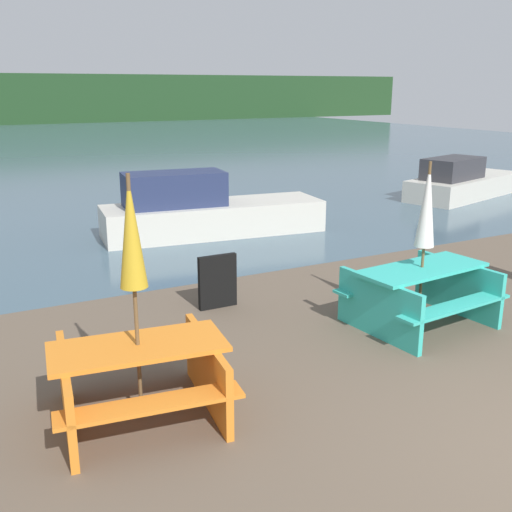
{
  "coord_description": "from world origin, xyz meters",
  "views": [
    {
      "loc": [
        -4.36,
        -2.33,
        2.95
      ],
      "look_at": [
        -0.9,
        4.23,
        0.85
      ],
      "focal_mm": 42.0,
      "sensor_mm": 36.0,
      "label": 1
    }
  ],
  "objects_px": {
    "boat": "(204,211)",
    "signboard": "(218,282)",
    "picnic_table_teal": "(420,290)",
    "boat_second": "(462,182)",
    "picnic_table_orange": "(139,374)",
    "umbrella_white": "(427,206)",
    "umbrella_gold": "(131,235)"
  },
  "relations": [
    {
      "from": "boat",
      "to": "picnic_table_orange",
      "type": "bearing_deg",
      "value": -111.1
    },
    {
      "from": "boat",
      "to": "boat_second",
      "type": "distance_m",
      "value": 8.02
    },
    {
      "from": "picnic_table_orange",
      "to": "boat_second",
      "type": "xyz_separation_m",
      "value": [
        11.31,
        7.0,
        -0.02
      ]
    },
    {
      "from": "picnic_table_orange",
      "to": "boat",
      "type": "xyz_separation_m",
      "value": [
        3.33,
        6.3,
        0.05
      ]
    },
    {
      "from": "boat",
      "to": "signboard",
      "type": "bearing_deg",
      "value": -103.98
    },
    {
      "from": "picnic_table_teal",
      "to": "boat_second",
      "type": "bearing_deg",
      "value": 40.91
    },
    {
      "from": "umbrella_white",
      "to": "signboard",
      "type": "relative_size",
      "value": 2.79
    },
    {
      "from": "signboard",
      "to": "picnic_table_orange",
      "type": "bearing_deg",
      "value": -128.39
    },
    {
      "from": "umbrella_gold",
      "to": "signboard",
      "type": "bearing_deg",
      "value": 51.61
    },
    {
      "from": "signboard",
      "to": "umbrella_gold",
      "type": "bearing_deg",
      "value": -128.39
    },
    {
      "from": "boat_second",
      "to": "signboard",
      "type": "relative_size",
      "value": 5.72
    },
    {
      "from": "boat_second",
      "to": "picnic_table_orange",
      "type": "bearing_deg",
      "value": -163.99
    },
    {
      "from": "umbrella_gold",
      "to": "signboard",
      "type": "distance_m",
      "value": 3.21
    },
    {
      "from": "picnic_table_teal",
      "to": "umbrella_white",
      "type": "relative_size",
      "value": 0.89
    },
    {
      "from": "umbrella_white",
      "to": "picnic_table_orange",
      "type": "bearing_deg",
      "value": -172.32
    },
    {
      "from": "picnic_table_orange",
      "to": "picnic_table_teal",
      "type": "distance_m",
      "value": 3.87
    },
    {
      "from": "signboard",
      "to": "boat_second",
      "type": "bearing_deg",
      "value": 26.38
    },
    {
      "from": "picnic_table_teal",
      "to": "signboard",
      "type": "bearing_deg",
      "value": 139.06
    },
    {
      "from": "picnic_table_teal",
      "to": "umbrella_white",
      "type": "height_order",
      "value": "umbrella_white"
    },
    {
      "from": "boat",
      "to": "boat_second",
      "type": "relative_size",
      "value": 1.08
    },
    {
      "from": "picnic_table_teal",
      "to": "signboard",
      "type": "xyz_separation_m",
      "value": [
        -2.03,
        1.76,
        -0.09
      ]
    },
    {
      "from": "umbrella_gold",
      "to": "boat",
      "type": "xyz_separation_m",
      "value": [
        3.33,
        6.3,
        -1.25
      ]
    },
    {
      "from": "picnic_table_teal",
      "to": "boat",
      "type": "distance_m",
      "value": 5.8
    },
    {
      "from": "boat_second",
      "to": "signboard",
      "type": "distance_m",
      "value": 10.61
    },
    {
      "from": "picnic_table_teal",
      "to": "boat",
      "type": "xyz_separation_m",
      "value": [
        -0.51,
        5.78,
        0.02
      ]
    },
    {
      "from": "boat",
      "to": "boat_second",
      "type": "height_order",
      "value": "boat"
    },
    {
      "from": "umbrella_gold",
      "to": "umbrella_white",
      "type": "relative_size",
      "value": 1.08
    },
    {
      "from": "umbrella_white",
      "to": "boat_second",
      "type": "relative_size",
      "value": 0.49
    },
    {
      "from": "picnic_table_orange",
      "to": "umbrella_white",
      "type": "xyz_separation_m",
      "value": [
        3.84,
        0.52,
        1.11
      ]
    },
    {
      "from": "boat",
      "to": "signboard",
      "type": "xyz_separation_m",
      "value": [
        -1.52,
        -4.02,
        -0.11
      ]
    },
    {
      "from": "boat_second",
      "to": "picnic_table_teal",
      "type": "bearing_deg",
      "value": -154.81
    },
    {
      "from": "picnic_table_orange",
      "to": "boat",
      "type": "distance_m",
      "value": 7.12
    }
  ]
}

